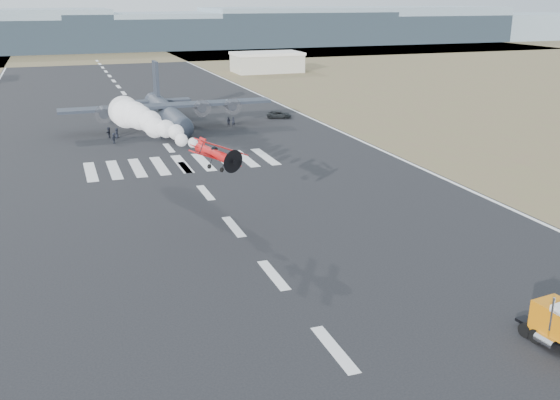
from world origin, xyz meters
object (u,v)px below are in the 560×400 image
crew_a (233,122)px  crew_h (187,128)px  crew_d (185,127)px  crew_e (117,133)px  aerobatic_biplane (216,154)px  transport_aircraft (167,112)px  crew_b (229,122)px  crew_c (114,138)px  crew_f (109,132)px  support_vehicle (279,115)px  hangar_right (267,62)px  crew_g (162,134)px

crew_a → crew_h: (-8.91, -3.51, 0.08)m
crew_d → crew_e: bearing=-171.8°
aerobatic_biplane → crew_h: aerobatic_biplane is taller
transport_aircraft → crew_b: size_ratio=21.46×
crew_a → crew_d: crew_a is taller
crew_c → crew_f: (-0.37, 4.60, 0.04)m
crew_f → crew_h: size_ratio=0.95×
support_vehicle → crew_e: size_ratio=2.85×
aerobatic_biplane → crew_h: size_ratio=3.15×
hangar_right → crew_a: size_ratio=12.23×
crew_b → crew_c: crew_b is taller
crew_b → crew_f: bearing=-132.8°
crew_b → crew_c: size_ratio=1.00×
crew_f → crew_g: crew_g is taller
crew_e → crew_h: crew_h is taller
support_vehicle → crew_d: crew_d is taller
support_vehicle → crew_g: size_ratio=2.56×
crew_e → crew_f: size_ratio=0.93×
hangar_right → aerobatic_biplane: (-47.81, -127.02, 4.80)m
crew_d → crew_h: (-0.09, -2.24, 0.14)m
aerobatic_biplane → hangar_right: bearing=57.0°
crew_b → crew_e: bearing=-130.8°
crew_b → crew_c: (-20.26, -6.85, -0.00)m
crew_c → crew_g: bearing=-34.9°
hangar_right → crew_g: 95.35m
crew_f → crew_g: (7.93, -4.06, 0.03)m
hangar_right → crew_e: hangar_right is taller
aerobatic_biplane → crew_c: (-5.61, 42.92, -6.97)m
crew_b → crew_f: 20.75m
crew_b → crew_e: size_ratio=1.03×
support_vehicle → crew_f: (-31.71, -7.02, 0.23)m
transport_aircraft → crew_h: 7.45m
aerobatic_biplane → crew_h: 47.11m
hangar_right → crew_a: bearing=-112.7°
crew_g → support_vehicle: bearing=-137.4°
transport_aircraft → crew_h: (2.07, -6.93, -1.77)m
transport_aircraft → crew_a: 11.65m
transport_aircraft → crew_g: 10.10m
crew_b → crew_h: (-8.12, -3.63, 0.08)m
crew_e → crew_c: bearing=3.7°
crew_e → support_vehicle: bearing=119.0°
crew_a → crew_c: 22.10m
support_vehicle → crew_e: bearing=121.9°
transport_aircraft → crew_g: transport_aircraft is taller
crew_a → crew_g: size_ratio=0.93×
crew_e → crew_b: bearing=113.3°
hangar_right → crew_c: hangar_right is taller
support_vehicle → crew_b: size_ratio=2.77×
support_vehicle → crew_h: size_ratio=2.53×
aerobatic_biplane → crew_g: (1.94, 43.46, -6.90)m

